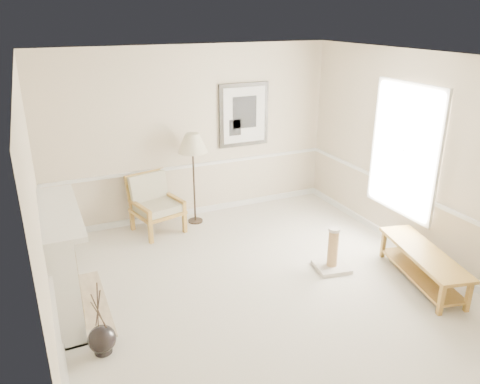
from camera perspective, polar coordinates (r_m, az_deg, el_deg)
name	(u,v)px	position (r m, az deg, el deg)	size (l,w,h in m)	color
ground	(264,291)	(6.18, 2.99, -11.96)	(5.50, 5.50, 0.00)	silver
room	(275,149)	(5.52, 4.27, 5.24)	(5.04, 5.54, 2.92)	beige
fireplace	(62,264)	(5.86, -20.86, -8.16)	(0.64, 1.64, 1.31)	white
floor_vase	(102,340)	(5.34, -16.46, -16.89)	(0.29, 0.29, 0.86)	black
armchair	(154,201)	(7.72, -10.47, -1.05)	(0.87, 0.90, 0.93)	olive
floor_lamp	(193,145)	(7.63, -5.80, 5.67)	(0.58, 0.58, 1.55)	black
bench	(423,261)	(6.67, 21.37, -7.88)	(0.82, 1.64, 0.45)	olive
scratching_post	(332,256)	(6.69, 11.19, -7.66)	(0.51, 0.51, 0.63)	beige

